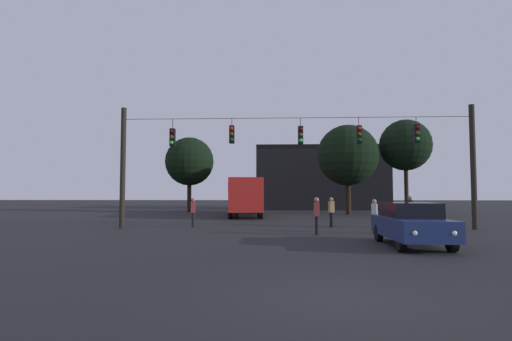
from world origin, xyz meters
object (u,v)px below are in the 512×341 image
object	(u,v)px
pedestrian_crossing_right	(317,214)
car_near_right	(411,223)
pedestrian_trailing	(193,211)
tree_behind_building	(348,155)
city_bus	(244,193)
pedestrian_crossing_left	(410,210)
tree_left_silhouette	(405,145)
pedestrian_near_bus	(331,210)
pedestrian_crossing_center	(374,214)
tree_right_far	(190,162)

from	to	relation	value
pedestrian_crossing_right	car_near_right	bearing A→B (deg)	-52.18
car_near_right	pedestrian_crossing_right	xyz separation A→B (m)	(-2.90, 3.74, 0.15)
pedestrian_crossing_right	pedestrian_trailing	size ratio (longest dim) A/B	1.04
pedestrian_crossing_right	tree_behind_building	bearing A→B (deg)	75.41
city_bus	pedestrian_crossing_left	distance (m)	15.33
car_near_right	tree_left_silhouette	distance (m)	24.28
pedestrian_near_bus	tree_left_silhouette	bearing A→B (deg)	58.97
city_bus	pedestrian_near_bus	size ratio (longest dim) A/B	6.84
pedestrian_trailing	tree_left_silhouette	size ratio (longest dim) A/B	0.19
pedestrian_crossing_left	city_bus	bearing A→B (deg)	129.55
pedestrian_crossing_center	pedestrian_trailing	size ratio (longest dim) A/B	0.99
pedestrian_crossing_right	pedestrian_trailing	xyz separation A→B (m)	(-6.37, 3.89, -0.05)
city_bus	pedestrian_crossing_center	distance (m)	16.34
pedestrian_near_bus	tree_left_silhouette	world-z (taller)	tree_left_silhouette
city_bus	car_near_right	size ratio (longest dim) A/B	2.57
pedestrian_crossing_left	tree_right_far	xyz separation A→B (m)	(-15.76, 18.29, 4.09)
pedestrian_crossing_left	tree_behind_building	distance (m)	14.91
pedestrian_crossing_right	tree_left_silhouette	distance (m)	21.98
pedestrian_trailing	tree_right_far	distance (m)	18.97
pedestrian_crossing_center	tree_left_silhouette	distance (m)	20.15
car_near_right	tree_right_far	bearing A→B (deg)	117.41
pedestrian_near_bus	tree_right_far	xyz separation A→B (m)	(-11.67, 17.74, 4.15)
car_near_right	pedestrian_trailing	xyz separation A→B (m)	(-9.27, 7.63, 0.10)
tree_left_silhouette	city_bus	bearing A→B (deg)	-166.91
car_near_right	pedestrian_crossing_right	size ratio (longest dim) A/B	2.61
city_bus	pedestrian_crossing_left	xyz separation A→B (m)	(9.75, -11.80, -0.89)
tree_left_silhouette	tree_behind_building	world-z (taller)	tree_left_silhouette
tree_behind_building	car_near_right	bearing A→B (deg)	-94.65
city_bus	tree_left_silhouette	bearing A→B (deg)	13.09
pedestrian_trailing	tree_left_silhouette	distance (m)	22.81
tree_left_silhouette	tree_right_far	xyz separation A→B (m)	(-20.46, 3.12, -1.16)
city_bus	tree_behind_building	size ratio (longest dim) A/B	1.40
city_bus	car_near_right	world-z (taller)	city_bus
pedestrian_crossing_left	pedestrian_near_bus	world-z (taller)	pedestrian_crossing_left
pedestrian_near_bus	pedestrian_trailing	distance (m)	7.62
car_near_right	pedestrian_crossing_center	xyz separation A→B (m)	(-0.15, 4.55, 0.09)
pedestrian_crossing_left	tree_left_silhouette	size ratio (longest dim) A/B	0.20
city_bus	pedestrian_near_bus	bearing A→B (deg)	-63.33
pedestrian_crossing_left	tree_behind_building	bearing A→B (deg)	92.71
pedestrian_crossing_left	tree_behind_building	world-z (taller)	tree_behind_building
pedestrian_crossing_left	pedestrian_near_bus	xyz separation A→B (m)	(-4.09, 0.55, -0.06)
pedestrian_trailing	pedestrian_crossing_center	bearing A→B (deg)	-18.66
pedestrian_trailing	city_bus	bearing A→B (deg)	80.40
pedestrian_crossing_center	tree_behind_building	size ratio (longest dim) A/B	0.20
city_bus	pedestrian_near_bus	world-z (taller)	city_bus
pedestrian_crossing_center	pedestrian_near_bus	world-z (taller)	pedestrian_near_bus
city_bus	tree_right_far	bearing A→B (deg)	132.84
car_near_right	pedestrian_near_bus	world-z (taller)	pedestrian_near_bus
tree_right_far	tree_left_silhouette	bearing A→B (deg)	-8.68
pedestrian_near_bus	pedestrian_crossing_right	bearing A→B (deg)	-106.46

